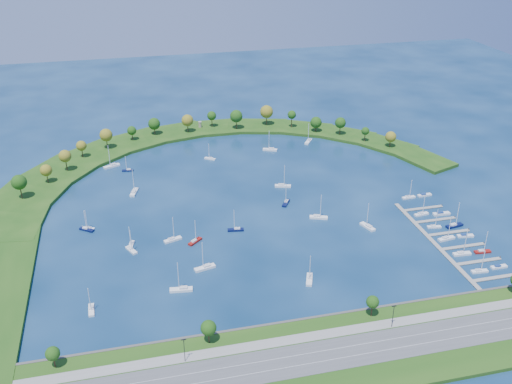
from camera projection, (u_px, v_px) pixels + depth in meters
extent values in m
plane|color=#082545|center=(249.00, 203.00, 318.02)|extent=(700.00, 700.00, 0.00)
cube|color=#1C4713|center=(326.00, 357.00, 210.11)|extent=(420.00, 42.00, 1.60)
cube|color=#474442|center=(307.00, 320.00, 228.71)|extent=(420.00, 1.20, 1.80)
cube|color=#515154|center=(326.00, 355.00, 209.72)|extent=(420.00, 16.00, 0.12)
cube|color=gray|center=(316.00, 336.00, 219.26)|extent=(420.00, 5.00, 0.12)
cube|color=silver|center=(328.00, 360.00, 207.52)|extent=(420.00, 0.15, 0.02)
cube|color=silver|center=(324.00, 351.00, 211.85)|extent=(420.00, 0.15, 0.02)
cylinder|color=#382314|center=(54.00, 362.00, 203.53)|extent=(0.56, 0.56, 4.90)
sphere|color=#1C4210|center=(53.00, 354.00, 201.95)|extent=(5.20, 5.20, 5.20)
cylinder|color=#382314|center=(209.00, 337.00, 214.94)|extent=(0.56, 0.56, 5.25)
sphere|color=#1C4210|center=(208.00, 329.00, 213.22)|extent=(6.00, 6.00, 6.00)
cylinder|color=#382314|center=(372.00, 310.00, 228.45)|extent=(0.56, 0.56, 5.60)
sphere|color=#1C4210|center=(373.00, 302.00, 226.72)|extent=(5.20, 5.20, 5.20)
cylinder|color=black|center=(184.00, 351.00, 204.84)|extent=(0.24, 0.24, 10.00)
cylinder|color=black|center=(393.00, 317.00, 221.56)|extent=(0.24, 0.24, 10.00)
cube|color=#1C4713|center=(6.00, 222.00, 297.85)|extent=(43.73, 48.72, 2.00)
cube|color=#1C4713|center=(28.00, 195.00, 325.31)|extent=(50.23, 54.30, 2.00)
cube|color=#1C4713|center=(59.00, 172.00, 351.83)|extent=(54.07, 56.09, 2.00)
cube|color=#1C4713|center=(94.00, 155.00, 375.86)|extent=(55.20, 54.07, 2.00)
cube|color=#1C4713|center=(133.00, 142.00, 396.01)|extent=(53.65, 48.47, 2.00)
cube|color=#1C4713|center=(174.00, 133.00, 411.13)|extent=(49.62, 39.75, 2.00)
cube|color=#1C4713|center=(216.00, 128.00, 420.32)|extent=(44.32, 29.96, 2.00)
cube|color=#1C4713|center=(258.00, 126.00, 423.06)|extent=(49.49, 38.05, 2.00)
cube|color=#1C4713|center=(300.00, 128.00, 419.20)|extent=(51.13, 44.12, 2.00)
cube|color=#1C4713|center=(341.00, 134.00, 408.95)|extent=(49.19, 47.96, 2.00)
cube|color=#1C4713|center=(382.00, 144.00, 392.91)|extent=(43.90, 49.49, 2.00)
cube|color=#1C4713|center=(420.00, 158.00, 372.00)|extent=(35.67, 48.74, 2.00)
cylinder|color=#382314|center=(21.00, 192.00, 317.47)|extent=(0.56, 0.56, 8.14)
sphere|color=#1C4210|center=(19.00, 182.00, 314.87)|extent=(8.37, 8.37, 8.37)
cylinder|color=#382314|center=(47.00, 177.00, 335.55)|extent=(0.56, 0.56, 6.40)
sphere|color=olive|center=(46.00, 170.00, 333.48)|extent=(6.92, 6.92, 6.92)
cylinder|color=#382314|center=(66.00, 165.00, 349.78)|extent=(0.56, 0.56, 8.18)
sphere|color=olive|center=(65.00, 156.00, 347.26)|extent=(7.50, 7.50, 7.50)
cylinder|color=#382314|center=(82.00, 152.00, 368.54)|extent=(0.56, 0.56, 6.58)
sphere|color=olive|center=(81.00, 146.00, 366.46)|extent=(6.51, 6.51, 6.51)
cylinder|color=#382314|center=(107.00, 143.00, 381.49)|extent=(0.56, 0.56, 7.69)
sphere|color=olive|center=(106.00, 135.00, 379.00)|extent=(8.38, 8.38, 8.38)
cylinder|color=#382314|center=(132.00, 136.00, 395.03)|extent=(0.56, 0.56, 5.67)
sphere|color=#1C4210|center=(132.00, 131.00, 393.19)|extent=(6.21, 6.21, 6.21)
cylinder|color=#382314|center=(155.00, 130.00, 404.62)|extent=(0.56, 0.56, 6.12)
sphere|color=#1C4210|center=(154.00, 124.00, 402.48)|extent=(8.32, 8.32, 8.32)
cylinder|color=#382314|center=(188.00, 127.00, 408.52)|extent=(0.56, 0.56, 7.01)
sphere|color=olive|center=(187.00, 120.00, 406.18)|extent=(8.29, 8.29, 8.29)
cylinder|color=#382314|center=(212.00, 122.00, 417.89)|extent=(0.56, 0.56, 7.08)
sphere|color=#1C4210|center=(212.00, 116.00, 415.70)|extent=(6.55, 6.55, 6.55)
cylinder|color=#382314|center=(236.00, 124.00, 414.24)|extent=(0.56, 0.56, 7.67)
sphere|color=#1C4210|center=(236.00, 116.00, 411.70)|extent=(8.94, 8.94, 8.94)
cylinder|color=#382314|center=(267.00, 120.00, 421.31)|extent=(0.56, 0.56, 8.10)
sphere|color=olive|center=(267.00, 112.00, 418.63)|extent=(9.41, 9.41, 9.41)
cylinder|color=#382314|center=(292.00, 122.00, 416.37)|extent=(0.56, 0.56, 8.43)
sphere|color=#1C4210|center=(292.00, 115.00, 413.92)|extent=(6.11, 6.11, 6.11)
cylinder|color=#382314|center=(316.00, 128.00, 409.89)|extent=(0.56, 0.56, 5.14)
sphere|color=#1C4210|center=(316.00, 122.00, 408.00)|extent=(8.05, 8.05, 8.05)
cylinder|color=#382314|center=(340.00, 130.00, 403.96)|extent=(0.56, 0.56, 7.23)
sphere|color=#1C4210|center=(340.00, 123.00, 401.63)|extent=(7.63, 7.63, 7.63)
cylinder|color=#382314|center=(365.00, 137.00, 392.88)|extent=(0.56, 0.56, 6.38)
sphere|color=#1C4210|center=(365.00, 131.00, 390.95)|extent=(5.38, 5.38, 5.38)
cylinder|color=#382314|center=(390.00, 143.00, 384.29)|extent=(0.56, 0.56, 5.64)
sphere|color=olive|center=(391.00, 137.00, 382.36)|extent=(7.27, 7.27, 7.27)
cylinder|color=gray|center=(200.00, 125.00, 417.39)|extent=(2.20, 2.20, 4.06)
cylinder|color=gray|center=(200.00, 122.00, 416.41)|extent=(2.60, 2.60, 0.30)
cube|color=gray|center=(434.00, 242.00, 281.25)|extent=(2.20, 82.00, 0.40)
cube|color=gray|center=(496.00, 278.00, 255.16)|extent=(22.00, 2.00, 0.40)
cube|color=gray|center=(479.00, 261.00, 266.61)|extent=(22.00, 2.00, 0.40)
cylinder|color=#382314|center=(500.00, 258.00, 268.78)|extent=(0.36, 0.36, 1.60)
cube|color=gray|center=(464.00, 246.00, 278.06)|extent=(22.00, 2.00, 0.40)
cylinder|color=#382314|center=(484.00, 243.00, 280.22)|extent=(0.36, 0.36, 1.60)
cube|color=gray|center=(449.00, 233.00, 289.51)|extent=(22.00, 2.00, 0.40)
cylinder|color=#382314|center=(469.00, 230.00, 291.67)|extent=(0.36, 0.36, 1.60)
cube|color=gray|center=(436.00, 220.00, 300.96)|extent=(22.00, 2.00, 0.40)
cylinder|color=#382314|center=(455.00, 217.00, 303.12)|extent=(0.36, 0.36, 1.60)
cube|color=gray|center=(424.00, 208.00, 312.40)|extent=(22.00, 2.00, 0.40)
cylinder|color=#382314|center=(442.00, 206.00, 314.57)|extent=(0.36, 0.36, 1.60)
cube|color=white|center=(173.00, 240.00, 283.08)|extent=(9.18, 5.22, 1.06)
cube|color=silver|center=(171.00, 239.00, 282.25)|extent=(3.49, 2.65, 0.74)
cylinder|color=silver|center=(173.00, 228.00, 280.48)|extent=(0.32, 0.32, 11.95)
cube|color=white|center=(308.00, 142.00, 397.59)|extent=(7.66, 9.42, 1.15)
cube|color=silver|center=(309.00, 140.00, 397.95)|extent=(3.45, 3.83, 0.81)
cylinder|color=silver|center=(308.00, 132.00, 393.77)|extent=(0.32, 0.32, 12.95)
cube|color=white|center=(309.00, 280.00, 253.45)|extent=(5.62, 9.40, 1.09)
cube|color=silver|center=(310.00, 277.00, 253.84)|extent=(2.80, 3.61, 0.76)
cylinder|color=silver|center=(310.00, 268.00, 249.79)|extent=(0.32, 0.32, 12.28)
cube|color=white|center=(270.00, 150.00, 384.77)|extent=(9.76, 6.18, 1.14)
cube|color=silver|center=(271.00, 148.00, 384.19)|extent=(3.78, 3.02, 0.80)
cylinder|color=silver|center=(269.00, 140.00, 381.73)|extent=(0.32, 0.32, 12.80)
cube|color=white|center=(283.00, 186.00, 336.09)|extent=(9.63, 5.14, 1.11)
cube|color=silver|center=(281.00, 185.00, 335.71)|extent=(3.63, 2.67, 0.78)
cylinder|color=silver|center=(284.00, 175.00, 332.97)|extent=(0.32, 0.32, 12.52)
cube|color=white|center=(112.00, 166.00, 360.86)|extent=(10.43, 6.61, 1.22)
cube|color=silver|center=(113.00, 164.00, 360.93)|extent=(4.04, 3.22, 0.85)
cylinder|color=silver|center=(109.00, 156.00, 357.06)|extent=(0.32, 0.32, 13.68)
cube|color=white|center=(368.00, 227.00, 294.30)|extent=(5.54, 9.74, 1.13)
cube|color=silver|center=(369.00, 226.00, 293.16)|extent=(2.81, 3.71, 0.79)
cylinder|color=silver|center=(368.00, 214.00, 291.75)|extent=(0.32, 0.32, 12.69)
cube|color=white|center=(131.00, 250.00, 274.80)|extent=(5.53, 8.15, 0.96)
cube|color=silver|center=(130.00, 248.00, 274.98)|extent=(2.64, 3.20, 0.67)
cylinder|color=silver|center=(131.00, 240.00, 271.71)|extent=(0.32, 0.32, 10.78)
cube|color=#09103A|center=(128.00, 170.00, 355.72)|extent=(6.99, 2.84, 0.81)
cube|color=silver|center=(129.00, 169.00, 355.46)|extent=(2.54, 1.65, 0.57)
cylinder|color=silver|center=(126.00, 163.00, 353.42)|extent=(0.32, 0.32, 9.16)
cube|color=white|center=(181.00, 290.00, 246.83)|extent=(9.99, 3.94, 1.17)
cube|color=silver|center=(183.00, 288.00, 246.48)|extent=(3.62, 2.33, 0.82)
cylinder|color=silver|center=(178.00, 276.00, 243.53)|extent=(0.32, 0.32, 13.12)
cube|color=white|center=(134.00, 192.00, 328.81)|extent=(5.53, 10.23, 1.18)
cube|color=silver|center=(134.00, 191.00, 327.48)|extent=(2.86, 3.86, 0.83)
cylinder|color=silver|center=(133.00, 180.00, 326.24)|extent=(0.32, 0.32, 13.30)
cube|color=white|center=(210.00, 159.00, 371.70)|extent=(7.23, 5.83, 0.88)
cube|color=silver|center=(211.00, 158.00, 371.13)|extent=(2.93, 2.64, 0.62)
cylinder|color=silver|center=(209.00, 151.00, 369.44)|extent=(0.32, 0.32, 9.91)
cube|color=white|center=(88.00, 229.00, 292.91)|extent=(7.39, 5.03, 0.87)
cube|color=silver|center=(89.00, 227.00, 292.43)|extent=(2.90, 2.40, 0.61)
cylinder|color=silver|center=(85.00, 219.00, 290.62)|extent=(0.32, 0.32, 9.78)
cube|color=#09103A|center=(236.00, 230.00, 291.71)|extent=(8.38, 3.37, 0.98)
cube|color=silver|center=(237.00, 228.00, 291.41)|extent=(3.04, 1.97, 0.68)
cylinder|color=silver|center=(234.00, 220.00, 288.95)|extent=(0.32, 0.32, 11.00)
cube|color=white|center=(205.00, 268.00, 261.43)|extent=(10.07, 4.98, 1.16)
cube|color=silver|center=(207.00, 265.00, 261.39)|extent=(3.75, 2.67, 0.81)
cylinder|color=silver|center=(203.00, 255.00, 257.89)|extent=(0.32, 0.32, 13.09)
cube|color=white|center=(319.00, 217.00, 302.92)|extent=(9.75, 5.71, 1.13)
cube|color=silver|center=(317.00, 216.00, 302.58)|extent=(3.73, 2.87, 0.79)
cylinder|color=silver|center=(321.00, 206.00, 299.72)|extent=(0.32, 0.32, 12.71)
cube|color=#09103A|center=(286.00, 203.00, 317.35)|extent=(6.50, 8.56, 1.03)
cube|color=silver|center=(286.00, 201.00, 317.69)|extent=(2.99, 3.43, 0.72)
cylinder|color=silver|center=(286.00, 193.00, 313.93)|extent=(0.32, 0.32, 11.55)
cube|color=#09103A|center=(87.00, 230.00, 291.87)|extent=(7.67, 6.54, 0.95)
cube|color=silver|center=(85.00, 228.00, 291.79)|extent=(3.15, 2.91, 0.67)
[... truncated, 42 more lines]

